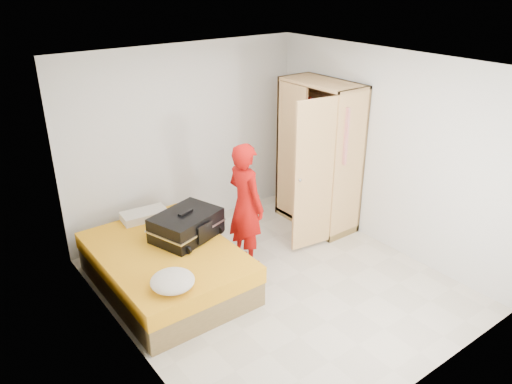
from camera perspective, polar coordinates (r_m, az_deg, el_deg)
room at (r=5.47m, az=2.42°, el=0.84°), size 4.00×4.02×2.60m
bed at (r=6.03m, az=-10.22°, el=-8.48°), size 1.42×2.02×0.50m
wardrobe at (r=7.08m, az=7.10°, el=3.61°), size 1.17×1.20×2.10m
person at (r=6.15m, az=-1.19°, el=-1.51°), size 0.41×0.60×1.60m
suitcase at (r=6.04m, az=-7.94°, el=-3.81°), size 0.94×0.79×0.34m
round_cushion at (r=5.18m, az=-9.52°, el=-10.00°), size 0.45×0.45×0.17m
pillow at (r=6.62m, az=-12.64°, el=-2.58°), size 0.60×0.35×0.10m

